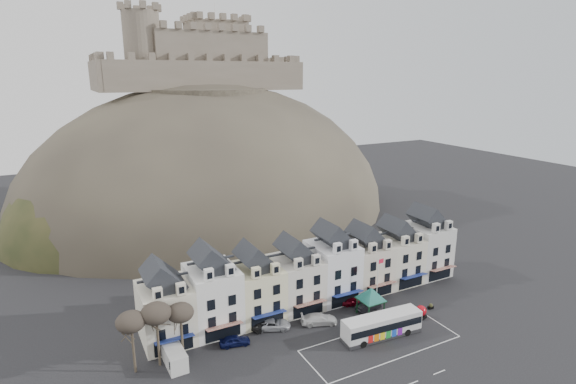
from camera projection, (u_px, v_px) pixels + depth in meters
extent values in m
plane|color=black|center=(375.00, 352.00, 59.73)|extent=(300.00, 300.00, 0.00)
cube|color=silver|center=(381.00, 343.00, 61.70)|extent=(22.00, 7.50, 0.01)
cube|color=silver|center=(166.00, 313.00, 61.85)|extent=(6.80, 8.00, 8.00)
cube|color=black|center=(163.00, 278.00, 60.53)|extent=(6.80, 5.76, 2.80)
cube|color=silver|center=(157.00, 294.00, 56.85)|extent=(1.20, 0.80, 1.60)
cube|color=silver|center=(181.00, 289.00, 58.19)|extent=(1.20, 0.80, 1.60)
cube|color=black|center=(174.00, 345.00, 59.08)|extent=(5.10, 0.06, 2.20)
cube|color=navy|center=(175.00, 339.00, 58.17)|extent=(5.10, 1.29, 0.43)
cube|color=white|center=(213.00, 298.00, 64.73)|extent=(6.80, 8.00, 9.20)
cube|color=black|center=(211.00, 261.00, 63.26)|extent=(6.80, 5.76, 2.80)
cube|color=white|center=(209.00, 275.00, 59.58)|extent=(1.20, 0.80, 1.60)
cube|color=white|center=(230.00, 270.00, 60.91)|extent=(1.20, 0.80, 1.60)
cube|color=black|center=(223.00, 332.00, 62.11)|extent=(5.10, 0.06, 2.20)
cube|color=maroon|center=(224.00, 326.00, 61.20)|extent=(5.10, 1.29, 0.43)
cube|color=beige|center=(256.00, 292.00, 67.91)|extent=(6.80, 8.00, 8.00)
cube|color=black|center=(256.00, 260.00, 66.60)|extent=(6.80, 5.76, 2.80)
cube|color=beige|center=(256.00, 273.00, 62.91)|extent=(1.20, 0.80, 1.60)
cube|color=beige|center=(275.00, 269.00, 64.25)|extent=(1.20, 0.80, 1.60)
cube|color=black|center=(268.00, 320.00, 65.14)|extent=(5.10, 0.06, 2.20)
cube|color=navy|center=(269.00, 314.00, 64.23)|extent=(5.10, 1.29, 0.43)
cube|color=silver|center=(296.00, 282.00, 70.94)|extent=(6.80, 8.00, 8.00)
cube|color=black|center=(296.00, 252.00, 69.63)|extent=(6.80, 5.76, 2.80)
cube|color=silver|center=(298.00, 264.00, 65.94)|extent=(1.20, 0.80, 1.60)
cube|color=silver|center=(316.00, 260.00, 67.28)|extent=(1.20, 0.80, 1.60)
cube|color=black|center=(308.00, 309.00, 68.17)|extent=(5.10, 0.06, 2.20)
cube|color=maroon|center=(310.00, 303.00, 67.26)|extent=(5.10, 1.29, 0.43)
cube|color=white|center=(332.00, 270.00, 73.82)|extent=(6.80, 8.00, 9.20)
cube|color=black|center=(333.00, 237.00, 72.35)|extent=(6.80, 5.76, 2.80)
cube|color=white|center=(337.00, 248.00, 68.67)|extent=(1.20, 0.80, 1.60)
cube|color=white|center=(353.00, 245.00, 70.00)|extent=(1.20, 0.80, 1.60)
cube|color=black|center=(345.00, 299.00, 71.20)|extent=(5.10, 0.06, 2.20)
cube|color=navy|center=(348.00, 293.00, 70.29)|extent=(5.10, 1.29, 0.43)
cube|color=beige|center=(365.00, 266.00, 77.01)|extent=(6.80, 8.00, 8.00)
cube|color=black|center=(367.00, 238.00, 75.69)|extent=(6.80, 5.76, 2.80)
cube|color=beige|center=(373.00, 248.00, 72.01)|extent=(1.20, 0.80, 1.60)
cube|color=beige|center=(387.00, 245.00, 73.34)|extent=(1.20, 0.80, 1.60)
cube|color=black|center=(379.00, 290.00, 74.23)|extent=(5.10, 0.06, 2.20)
cube|color=maroon|center=(382.00, 284.00, 73.32)|extent=(5.10, 1.29, 0.43)
cube|color=beige|center=(396.00, 259.00, 80.04)|extent=(6.80, 8.00, 8.00)
cube|color=black|center=(398.00, 231.00, 78.72)|extent=(6.80, 5.76, 2.80)
cube|color=beige|center=(405.00, 241.00, 75.04)|extent=(1.20, 0.80, 1.60)
cube|color=beige|center=(419.00, 238.00, 76.37)|extent=(1.20, 0.80, 1.60)
cube|color=black|center=(411.00, 282.00, 77.26)|extent=(5.10, 0.06, 2.20)
cube|color=navy|center=(414.00, 276.00, 76.35)|extent=(5.10, 1.29, 0.43)
cube|color=silver|center=(425.00, 249.00, 82.91)|extent=(6.80, 8.00, 9.20)
cube|color=black|center=(427.00, 219.00, 81.45)|extent=(6.80, 5.76, 2.80)
cube|color=silver|center=(436.00, 228.00, 77.76)|extent=(1.20, 0.80, 1.60)
cube|color=silver|center=(449.00, 225.00, 79.10)|extent=(1.20, 0.80, 1.60)
cube|color=black|center=(440.00, 274.00, 80.29)|extent=(5.10, 0.06, 2.20)
cube|color=maroon|center=(443.00, 268.00, 79.39)|extent=(5.10, 1.29, 0.43)
ellipsoid|color=#37312A|center=(211.00, 213.00, 119.84)|extent=(96.00, 76.00, 68.00)
ellipsoid|color=#283118|center=(128.00, 233.00, 104.88)|extent=(52.00, 44.00, 42.00)
ellipsoid|color=#37312A|center=(284.00, 198.00, 133.97)|extent=(56.00, 48.00, 46.00)
ellipsoid|color=#283118|center=(213.00, 231.00, 106.03)|extent=(40.00, 28.00, 28.00)
ellipsoid|color=#37312A|center=(263.00, 220.00, 113.99)|extent=(36.00, 28.00, 24.00)
cylinder|color=#37312A|center=(205.00, 95.00, 111.98)|extent=(30.00, 30.00, 3.00)
cube|color=#6A5F51|center=(210.00, 76.00, 107.41)|extent=(48.00, 2.20, 7.00)
cube|color=#6A5F51|center=(187.00, 76.00, 124.58)|extent=(48.00, 2.20, 7.00)
cube|color=#6A5F51|center=(98.00, 76.00, 105.30)|extent=(2.20, 22.00, 7.00)
cube|color=#6A5F51|center=(281.00, 76.00, 126.69)|extent=(2.20, 22.00, 7.00)
cube|color=#6A5F51|center=(204.00, 54.00, 115.49)|extent=(28.00, 18.00, 10.00)
cube|color=#6A5F51|center=(216.00, 49.00, 118.61)|extent=(14.00, 12.00, 13.00)
cylinder|color=#6A5F51|center=(143.00, 52.00, 104.93)|extent=(8.40, 8.40, 18.00)
cylinder|color=silver|center=(215.00, 12.00, 116.33)|extent=(0.16, 0.16, 5.00)
cylinder|color=#3A3225|center=(134.00, 352.00, 55.10)|extent=(0.32, 0.32, 5.74)
ellipsoid|color=#383028|center=(131.00, 322.00, 54.06)|extent=(3.61, 3.61, 2.54)
cylinder|color=#3A3225|center=(158.00, 344.00, 56.40)|extent=(0.32, 0.32, 6.02)
ellipsoid|color=#383028|center=(156.00, 313.00, 55.31)|extent=(3.78, 3.78, 2.67)
cylinder|color=#3A3225|center=(182.00, 340.00, 57.81)|extent=(0.32, 0.32, 5.46)
ellipsoid|color=#383028|center=(180.00, 313.00, 56.82)|extent=(3.43, 3.43, 2.42)
cube|color=#262628|center=(381.00, 334.00, 63.26)|extent=(11.98, 3.61, 0.54)
cube|color=silver|center=(382.00, 324.00, 62.86)|extent=(11.98, 3.55, 2.71)
cube|color=black|center=(382.00, 323.00, 62.82)|extent=(11.75, 3.62, 1.02)
cube|color=silver|center=(382.00, 316.00, 62.55)|extent=(11.73, 3.43, 0.27)
cube|color=orange|center=(416.00, 309.00, 64.82)|extent=(0.16, 1.29, 0.30)
cylinder|color=black|center=(407.00, 332.00, 63.50)|extent=(1.05, 0.42, 1.03)
cylinder|color=black|center=(397.00, 324.00, 65.66)|extent=(1.05, 0.42, 1.03)
cylinder|color=black|center=(363.00, 344.00, 60.71)|extent=(1.05, 0.42, 1.03)
cylinder|color=black|center=(354.00, 335.00, 62.87)|extent=(1.05, 0.42, 1.03)
cube|color=#10321C|center=(357.00, 305.00, 69.36)|extent=(0.16, 0.16, 2.59)
cube|color=#10321C|center=(372.00, 301.00, 70.70)|extent=(0.16, 0.16, 2.59)
cube|color=#10321C|center=(369.00, 314.00, 66.88)|extent=(0.16, 0.16, 2.59)
cube|color=#10321C|center=(384.00, 309.00, 68.22)|extent=(0.16, 0.16, 2.59)
cube|color=#10321C|center=(371.00, 299.00, 68.46)|extent=(3.62, 3.62, 0.13)
cone|color=#125246|center=(371.00, 294.00, 68.22)|extent=(7.13, 7.13, 1.94)
cube|color=black|center=(421.00, 316.00, 68.15)|extent=(1.70, 1.70, 0.52)
sphere|color=#AB0914|center=(421.00, 311.00, 67.91)|extent=(1.62, 1.62, 1.62)
cylinder|color=silver|center=(377.00, 282.00, 70.88)|extent=(0.12, 0.12, 8.10)
cube|color=red|center=(381.00, 261.00, 70.31)|extent=(1.11, 0.16, 0.71)
cube|color=silver|center=(174.00, 357.00, 56.92)|extent=(2.40, 5.21, 2.34)
cube|color=black|center=(174.00, 353.00, 56.81)|extent=(2.12, 0.16, 1.00)
cube|color=black|center=(414.00, 310.00, 69.96)|extent=(1.12, 0.79, 0.51)
sphere|color=#283118|center=(414.00, 308.00, 69.85)|extent=(0.71, 0.71, 0.71)
cube|color=black|center=(431.00, 307.00, 70.81)|extent=(0.94, 0.53, 0.45)
sphere|color=#283118|center=(431.00, 305.00, 70.72)|extent=(0.63, 0.63, 0.63)
imported|color=#0B103B|center=(235.00, 341.00, 61.13)|extent=(4.43, 2.50, 1.42)
imported|color=black|center=(264.00, 325.00, 65.07)|extent=(3.99, 2.51, 1.24)
imported|color=silver|center=(273.00, 324.00, 65.12)|extent=(5.60, 4.18, 1.43)
imported|color=silver|center=(319.00, 319.00, 66.37)|extent=(5.84, 3.97, 1.57)
imported|color=#5F0512|center=(353.00, 301.00, 71.82)|extent=(4.20, 3.03, 1.33)
imported|color=black|center=(368.00, 306.00, 70.43)|extent=(4.30, 1.64, 1.40)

